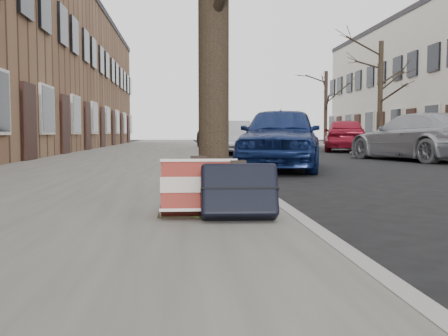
{
  "coord_description": "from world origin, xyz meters",
  "views": [
    {
      "loc": [
        -2.22,
        -3.28,
        0.81
      ],
      "look_at": [
        -1.88,
        0.8,
        0.53
      ],
      "focal_mm": 40.0,
      "sensor_mm": 36.0,
      "label": 1
    }
  ],
  "objects": [
    {
      "name": "near_sidewalk",
      "position": [
        -3.7,
        15.0,
        0.06
      ],
      "size": [
        5.0,
        70.0,
        0.12
      ],
      "primitive_type": "cube",
      "color": "slate",
      "rests_on": "ground"
    },
    {
      "name": "far_sidewalk",
      "position": [
        7.8,
        15.0,
        0.06
      ],
      "size": [
        4.0,
        70.0,
        0.12
      ],
      "primitive_type": "cube",
      "color": "gray",
      "rests_on": "ground"
    },
    {
      "name": "dirt_patch",
      "position": [
        -2.0,
        1.2,
        0.13
      ],
      "size": [
        0.85,
        0.85,
        0.02
      ],
      "primitive_type": "cube",
      "color": "black",
      "rests_on": "near_sidewalk"
    },
    {
      "name": "suitcase_red",
      "position": [
        -2.08,
        0.81,
        0.36
      ],
      "size": [
        0.62,
        0.35,
        0.48
      ],
      "primitive_type": "cube",
      "rotation": [
        -0.42,
        0.0,
        -0.02
      ],
      "color": "maroon",
      "rests_on": "near_sidewalk"
    },
    {
      "name": "suitcase_navy",
      "position": [
        -1.77,
        0.63,
        0.36
      ],
      "size": [
        0.62,
        0.38,
        0.47
      ],
      "primitive_type": "cube",
      "rotation": [
        -0.42,
        0.0,
        -0.04
      ],
      "color": "black",
      "rests_on": "near_sidewalk"
    },
    {
      "name": "car_near_front",
      "position": [
        0.01,
        7.8,
        0.72
      ],
      "size": [
        2.78,
        4.51,
        1.43
      ],
      "primitive_type": "imported",
      "rotation": [
        0.0,
        0.0,
        -0.28
      ],
      "color": "navy",
      "rests_on": "ground"
    },
    {
      "name": "car_near_mid",
      "position": [
        -0.24,
        16.14,
        0.65
      ],
      "size": [
        1.52,
        4.0,
        1.3
      ],
      "primitive_type": "imported",
      "rotation": [
        0.0,
        0.0,
        -0.04
      ],
      "color": "#A7A8AF",
      "rests_on": "ground"
    },
    {
      "name": "car_near_back",
      "position": [
        0.1,
        20.15,
        0.7
      ],
      "size": [
        3.31,
        5.39,
        1.4
      ],
      "primitive_type": "imported",
      "rotation": [
        0.0,
        0.0,
        0.21
      ],
      "color": "#3E3F44",
      "rests_on": "ground"
    },
    {
      "name": "car_far_front",
      "position": [
        4.73,
        10.99,
        0.7
      ],
      "size": [
        3.15,
        5.15,
        1.39
      ],
      "primitive_type": "imported",
      "rotation": [
        0.0,
        0.0,
        3.41
      ],
      "color": "#97999F",
      "rests_on": "ground"
    },
    {
      "name": "car_far_back",
      "position": [
        4.97,
        18.3,
        0.73
      ],
      "size": [
        2.84,
        4.61,
        1.47
      ],
      "primitive_type": "imported",
      "rotation": [
        0.0,
        0.0,
        2.87
      ],
      "color": "maroon",
      "rests_on": "ground"
    },
    {
      "name": "tree_far_b",
      "position": [
        7.2,
        19.88,
        2.64
      ],
      "size": [
        0.24,
        0.24,
        5.04
      ],
      "primitive_type": "cylinder",
      "color": "black",
      "rests_on": "far_sidewalk"
    },
    {
      "name": "tree_far_c",
      "position": [
        7.2,
        28.89,
        2.49
      ],
      "size": [
        0.24,
        0.24,
        4.74
      ],
      "primitive_type": "cylinder",
      "color": "black",
      "rests_on": "far_sidewalk"
    }
  ]
}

